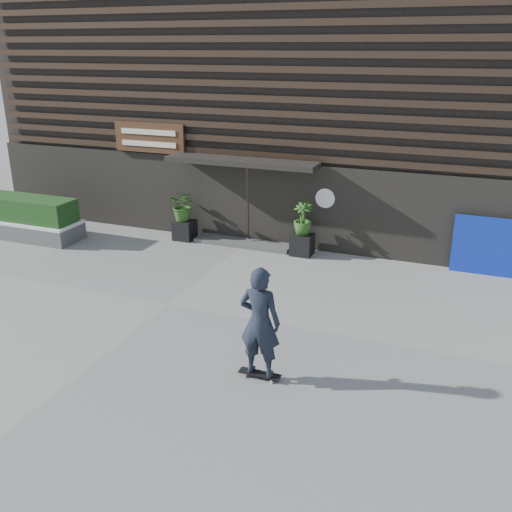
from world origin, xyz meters
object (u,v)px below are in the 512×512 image
at_px(planter_pot_left, 185,230).
at_px(skateboarder, 260,322).
at_px(blue_tarp, 485,246).
at_px(planter_pot_right, 302,244).
at_px(raised_bed, 28,229).

bearing_deg(planter_pot_left, skateboarder, -52.48).
xyz_separation_m(blue_tarp, skateboarder, (-3.64, -6.84, 0.35)).
bearing_deg(planter_pot_right, blue_tarp, 3.53).
bearing_deg(blue_tarp, skateboarder, -118.01).
bearing_deg(skateboarder, blue_tarp, 62.00).
xyz_separation_m(planter_pot_right, raised_bed, (-8.48, -1.60, -0.05)).
height_order(planter_pot_right, blue_tarp, blue_tarp).
distance_m(planter_pot_left, planter_pot_right, 3.80).
bearing_deg(skateboarder, planter_pot_right, 100.57).
bearing_deg(blue_tarp, planter_pot_right, -176.48).
bearing_deg(blue_tarp, raised_bed, -171.91).
relative_size(raised_bed, blue_tarp, 2.13).
distance_m(planter_pot_left, skateboarder, 8.28).
xyz_separation_m(planter_pot_left, raised_bed, (-4.68, -1.60, -0.05)).
relative_size(raised_bed, skateboarder, 1.63).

